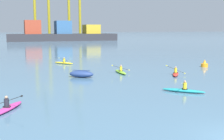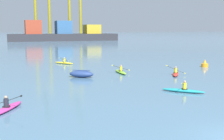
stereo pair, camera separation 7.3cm
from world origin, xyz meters
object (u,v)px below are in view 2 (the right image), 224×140
(kayak_teal, at_px, (183,90))
(channel_buoy, at_px, (205,64))
(container_barge, at_px, (62,34))
(kayak_yellow, at_px, (64,63))
(kayak_red, at_px, (176,73))
(kayak_magenta, at_px, (7,108))
(gantry_crane_west_mid, at_px, (42,0))
(kayak_lime, at_px, (121,72))
(capsized_dinghy, at_px, (81,74))

(kayak_teal, bearing_deg, channel_buoy, 47.37)
(container_barge, height_order, kayak_teal, container_barge)
(channel_buoy, height_order, kayak_yellow, kayak_yellow)
(kayak_red, height_order, kayak_magenta, kayak_red)
(kayak_red, relative_size, kayak_magenta, 0.97)
(gantry_crane_west_mid, height_order, kayak_magenta, gantry_crane_west_mid)
(kayak_magenta, bearing_deg, gantry_crane_west_mid, 82.99)
(container_barge, relative_size, channel_buoy, 44.67)
(gantry_crane_west_mid, bearing_deg, channel_buoy, -84.32)
(kayak_lime, bearing_deg, kayak_yellow, 112.88)
(capsized_dinghy, distance_m, kayak_yellow, 12.22)
(channel_buoy, xyz_separation_m, kayak_yellow, (-16.95, 9.62, -0.19))
(gantry_crane_west_mid, bearing_deg, kayak_teal, -90.51)
(kayak_magenta, xyz_separation_m, kayak_teal, (13.18, 0.85, 0.00))
(channel_buoy, distance_m, kayak_magenta, 27.64)
(kayak_teal, bearing_deg, capsized_dinghy, 122.26)
(kayak_yellow, relative_size, kayak_lime, 0.88)
(container_barge, relative_size, gantry_crane_west_mid, 1.23)
(capsized_dinghy, height_order, kayak_lime, kayak_lime)
(capsized_dinghy, distance_m, kayak_red, 10.25)
(container_barge, xyz_separation_m, kayak_magenta, (-20.76, -102.77, -2.59))
(container_barge, distance_m, capsized_dinghy, 93.38)
(channel_buoy, relative_size, kayak_magenta, 0.31)
(capsized_dinghy, bearing_deg, channel_buoy, 8.54)
(kayak_magenta, bearing_deg, kayak_lime, 44.38)
(container_barge, relative_size, kayak_teal, 15.41)
(container_barge, height_order, kayak_red, container_barge)
(container_barge, distance_m, kayak_red, 94.36)
(channel_buoy, bearing_deg, kayak_red, -147.89)
(container_barge, bearing_deg, capsized_dinghy, -98.39)
(kayak_red, xyz_separation_m, kayak_lime, (-5.18, 3.25, 0.00))
(kayak_yellow, xyz_separation_m, kayak_red, (9.77, -14.12, -0.00))
(capsized_dinghy, xyz_separation_m, kayak_red, (10.07, -1.91, -0.18))
(kayak_lime, bearing_deg, container_barge, 84.51)
(channel_buoy, distance_m, kayak_teal, 16.54)
(channel_buoy, bearing_deg, capsized_dinghy, -171.46)
(capsized_dinghy, xyz_separation_m, kayak_lime, (4.89, 1.33, -0.18))
(capsized_dinghy, bearing_deg, kayak_red, -10.76)
(channel_buoy, bearing_deg, gantry_crane_west_mid, 95.68)
(gantry_crane_west_mid, height_order, kayak_red, gantry_crane_west_mid)
(kayak_red, distance_m, kayak_teal, 8.65)
(kayak_yellow, relative_size, kayak_magenta, 0.93)
(capsized_dinghy, distance_m, channel_buoy, 17.44)
(capsized_dinghy, distance_m, kayak_magenta, 12.64)
(container_barge, bearing_deg, kayak_red, -92.16)
(gantry_crane_west_mid, distance_m, channel_buoy, 104.40)
(gantry_crane_west_mid, relative_size, kayak_magenta, 11.09)
(capsized_dinghy, bearing_deg, container_barge, 81.61)
(gantry_crane_west_mid, height_order, kayak_lime, gantry_crane_west_mid)
(gantry_crane_west_mid, xyz_separation_m, kayak_yellow, (-6.77, -92.82, -17.55))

